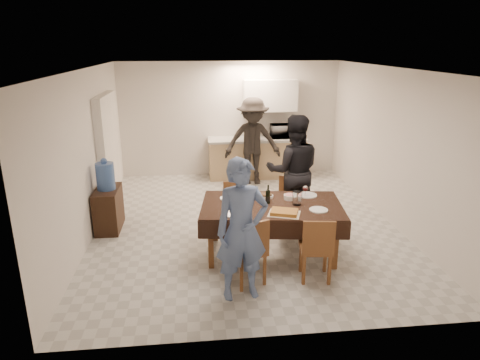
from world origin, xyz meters
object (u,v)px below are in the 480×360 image
object	(u,v)px
person_kitchen	(253,141)
person_far	(293,171)
microwave	(283,131)
wine_bottle	(268,194)
savoury_tart	(284,212)
person_near	(242,230)
dining_table	(272,207)
console	(109,209)
water_jug	(105,176)
water_pitcher	(297,198)

from	to	relation	value
person_kitchen	person_far	bearing A→B (deg)	-81.02
microwave	wine_bottle	bearing A→B (deg)	75.16
savoury_tart	person_near	bearing A→B (deg)	-134.13
dining_table	console	xyz separation A→B (m)	(-2.52, 1.17, -0.39)
water_jug	dining_table	bearing A→B (deg)	-24.85
microwave	person_kitchen	bearing A→B (deg)	30.54
person_kitchen	console	bearing A→B (deg)	-140.99
savoury_tart	microwave	distance (m)	4.29
dining_table	savoury_tart	xyz separation A→B (m)	(0.10, -0.38, 0.06)
console	wine_bottle	world-z (taller)	wine_bottle
dining_table	console	distance (m)	2.81
person_far	person_kitchen	world-z (taller)	person_far
dining_table	savoury_tart	world-z (taller)	savoury_tart
water_jug	person_near	bearing A→B (deg)	-48.34
water_pitcher	microwave	bearing A→B (deg)	81.21
dining_table	person_near	size ratio (longest dim) A/B	1.21
microwave	console	bearing A→B (deg)	37.30
person_near	water_jug	bearing A→B (deg)	122.56
savoury_tart	person_far	bearing A→B (deg)	72.53
dining_table	microwave	size ratio (longest dim) A/B	3.83
console	savoury_tart	distance (m)	3.08
water_jug	person_kitchen	world-z (taller)	person_kitchen
water_jug	savoury_tart	bearing A→B (deg)	-30.55
water_jug	person_near	world-z (taller)	person_near
person_near	console	bearing A→B (deg)	122.56
water_jug	person_near	distance (m)	2.97
person_near	wine_bottle	bearing A→B (deg)	56.46
dining_table	microwave	distance (m)	3.94
savoury_tart	person_far	size ratio (longest dim) A/B	0.22
water_pitcher	person_kitchen	xyz separation A→B (m)	(-0.17, 3.41, 0.07)
person_far	savoury_tart	bearing A→B (deg)	78.79
savoury_tart	person_kitchen	bearing A→B (deg)	88.71
water_jug	person_far	world-z (taller)	person_far
console	wine_bottle	distance (m)	2.77
savoury_tart	person_near	xyz separation A→B (m)	(-0.65, -0.67, 0.07)
wine_bottle	savoury_tart	distance (m)	0.47
water_pitcher	savoury_tart	distance (m)	0.42
microwave	person_near	distance (m)	5.09
wine_bottle	person_near	world-z (taller)	person_near
dining_table	water_jug	world-z (taller)	water_jug
console	savoury_tart	size ratio (longest dim) A/B	1.82
water_pitcher	person_far	distance (m)	1.12
console	person_kitchen	bearing A→B (deg)	39.01
savoury_tart	person_near	world-z (taller)	person_near
person_far	console	bearing A→B (deg)	4.03
console	dining_table	bearing A→B (deg)	-24.85
microwave	person_kitchen	xyz separation A→B (m)	(-0.76, -0.45, -0.12)
wine_bottle	person_near	distance (m)	1.21
water_pitcher	person_near	bearing A→B (deg)	-131.99
water_pitcher	person_far	bearing A→B (deg)	79.70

